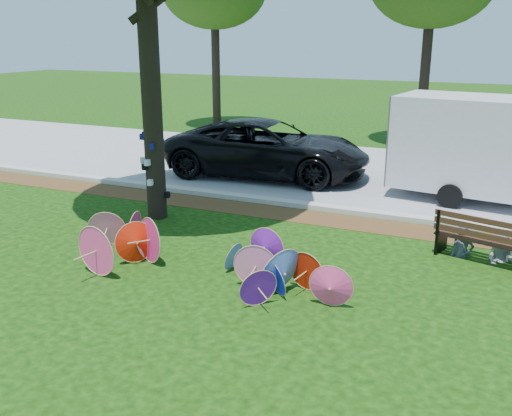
% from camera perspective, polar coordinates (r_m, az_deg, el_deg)
% --- Properties ---
extents(ground, '(90.00, 90.00, 0.00)m').
position_cam_1_polar(ground, '(9.69, -7.60, -7.94)').
color(ground, black).
rests_on(ground, ground).
extents(mulch_strip, '(90.00, 1.00, 0.01)m').
position_cam_1_polar(mulch_strip, '(13.45, 2.38, -0.53)').
color(mulch_strip, '#472D16').
rests_on(mulch_strip, ground).
extents(curb, '(90.00, 0.30, 0.12)m').
position_cam_1_polar(curb, '(14.06, 3.44, 0.48)').
color(curb, '#B7B5AD').
rests_on(curb, ground).
extents(street, '(90.00, 8.00, 0.01)m').
position_cam_1_polar(street, '(17.90, 8.14, 3.78)').
color(street, gray).
rests_on(street, ground).
extents(parasol_pile, '(5.60, 2.02, 0.92)m').
position_cam_1_polar(parasol_pile, '(10.11, -6.29, -4.42)').
color(parasol_pile, pink).
rests_on(parasol_pile, ground).
extents(black_van, '(6.11, 3.19, 1.64)m').
position_cam_1_polar(black_van, '(16.84, 1.22, 5.95)').
color(black_van, black).
rests_on(black_van, ground).
extents(cargo_trailer, '(3.53, 2.51, 2.89)m').
position_cam_1_polar(cargo_trailer, '(15.31, 20.18, 6.17)').
color(cargo_trailer, silver).
rests_on(cargo_trailer, ground).
extents(park_bench, '(1.83, 1.08, 0.90)m').
position_cam_1_polar(park_bench, '(11.38, 21.80, -2.76)').
color(park_bench, black).
rests_on(park_bench, ground).
extents(person_left, '(0.47, 0.35, 1.17)m').
position_cam_1_polar(person_left, '(11.40, 20.14, -1.82)').
color(person_left, '#3D4353').
rests_on(person_left, ground).
extents(person_right, '(0.64, 0.55, 1.11)m').
position_cam_1_polar(person_right, '(11.40, 23.62, -2.38)').
color(person_right, '#B9B9C2').
rests_on(person_right, ground).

